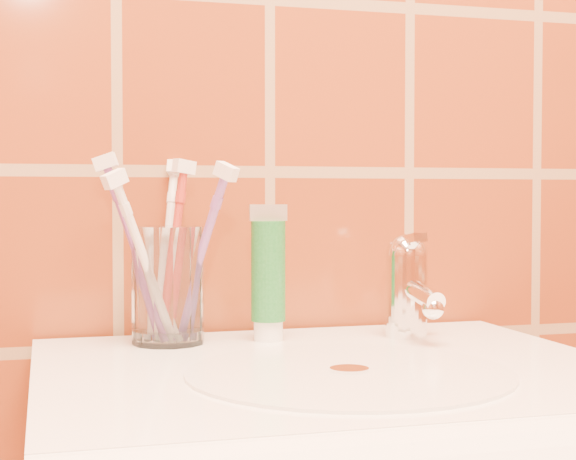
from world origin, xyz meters
name	(u,v)px	position (x,y,z in m)	size (l,w,h in m)	color
wall_back	(268,1)	(0.00, 1.21, 1.25)	(2.20, 0.02, 2.50)	brown
glass_tumbler	(168,285)	(-0.14, 1.12, 0.91)	(0.08, 0.08, 0.13)	white
toothpaste_tube	(268,277)	(-0.02, 1.11, 0.92)	(0.04, 0.04, 0.15)	white
faucet	(408,282)	(0.14, 1.09, 0.91)	(0.05, 0.11, 0.12)	white
toothbrush_0	(174,251)	(-0.13, 1.14, 0.95)	(0.05, 0.04, 0.21)	#AC3025
toothbrush_1	(136,251)	(-0.17, 1.12, 0.95)	(0.09, 0.04, 0.21)	#834799
toothbrush_2	(145,261)	(-0.16, 1.10, 0.94)	(0.09, 0.06, 0.19)	silver
toothbrush_3	(200,256)	(-0.10, 1.10, 0.95)	(0.07, 0.08, 0.20)	#7C4A9F
toothbrush_4	(167,251)	(-0.13, 1.16, 0.95)	(0.05, 0.10, 0.21)	white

